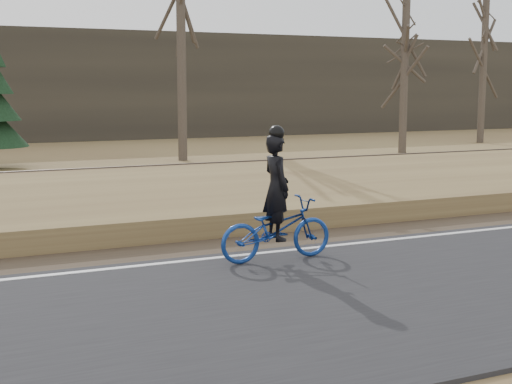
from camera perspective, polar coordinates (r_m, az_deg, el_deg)
name	(u,v)px	position (r m, az deg, el deg)	size (l,w,h in m)	color
ground	(228,263)	(12.03, -2.23, -5.72)	(120.00, 120.00, 0.00)	olive
road	(297,302)	(9.83, 3.26, -8.80)	(120.00, 6.00, 0.06)	black
edge_line	(224,257)	(12.20, -2.58, -5.21)	(120.00, 0.12, 0.01)	silver
shoulder	(204,248)	(13.12, -4.19, -4.45)	(120.00, 1.60, 0.04)	#473A2B
embankment	(158,211)	(15.88, -7.88, -1.51)	(120.00, 5.00, 0.44)	olive
ballast	(118,188)	(19.52, -11.00, 0.28)	(120.00, 3.00, 0.45)	slate
railroad	(117,177)	(19.48, -11.03, 1.16)	(120.00, 2.40, 0.29)	black
treeline_backdrop	(22,85)	(41.06, -18.18, 8.10)	(120.00, 4.00, 6.00)	#383328
cyclist	(276,218)	(11.86, 1.63, -2.11)	(2.00, 0.71, 2.26)	navy
bare_tree_center	(181,42)	(28.71, -6.01, 11.84)	(0.36, 0.36, 9.34)	#50473B
bare_tree_right	(404,76)	(32.52, 11.78, 9.11)	(0.36, 0.36, 6.85)	#50473B
bare_tree_far_right	(483,71)	(39.51, 17.72, 9.20)	(0.36, 0.36, 7.48)	#50473B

